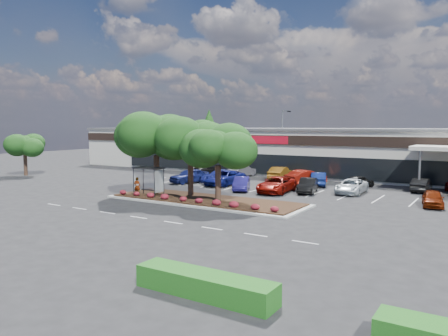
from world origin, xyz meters
The scene contains 29 objects.
ground centered at (0.00, 0.00, 0.00)m, with size 160.00×160.00×0.00m, color black.
retail_store centered at (0.06, 33.91, 3.15)m, with size 80.40×25.20×6.25m.
landscape_island centered at (-2.00, 4.00, 0.12)m, with size 18.00×6.00×0.26m.
lane_markings centered at (-0.14, 10.42, 0.01)m, with size 33.12×20.06×0.01m.
shrub_row centered at (-2.00, 1.90, 0.51)m, with size 17.00×0.80×0.50m, color maroon, non-canonical shape.
bus_shelter centered at (-7.50, 2.95, 2.31)m, with size 2.75×1.55×2.59m.
island_tree_west centered at (-8.00, 4.50, 4.21)m, with size 7.20×7.20×7.89m, color black, non-canonical shape.
island_tree_mid centered at (-4.50, 5.20, 3.92)m, with size 6.60×6.60×7.32m, color black, non-canonical shape.
island_tree_east centered at (-0.50, 3.70, 3.51)m, with size 5.80×5.80×6.50m, color black, non-canonical shape.
hedge_south_east centered at (10.00, -13.50, 0.45)m, with size 6.00×1.30×0.90m, color #125218.
tree_west_far centered at (-34.00, 8.00, 2.80)m, with size 4.80×4.80×5.61m, color black, non-canonical shape.
conifer_north_west centered at (-30.00, 46.00, 5.00)m, with size 4.40×4.40×10.00m, color black.
person_waiting centered at (-8.45, 2.30, 1.10)m, with size 0.61×0.40×1.67m, color #594C47.
light_pole centered at (-5.31, 27.31, 3.85)m, with size 1.43×0.64×8.75m.
car_0 centered at (-10.75, 13.41, 0.82)m, with size 1.95×4.84×1.65m, color navy.
car_1 centered at (-7.47, 15.03, 0.77)m, with size 1.62×4.66×1.53m, color navy.
car_2 centered at (-6.36, 14.06, 0.81)m, with size 2.70×5.85×1.63m, color navy.
car_3 centered at (-2.68, 11.49, 0.70)m, with size 1.48×4.25×1.40m, color navy.
car_4 centered at (0.97, 12.12, 0.79)m, with size 2.62×5.68×1.58m, color maroon.
car_5 centered at (3.67, 13.66, 0.73)m, with size 1.54×4.41×1.45m, color black.
car_6 centered at (7.47, 15.44, 0.71)m, with size 2.34×5.07×1.41m, color silver.
car_7 centered at (15.13, 12.04, 0.67)m, with size 1.59×3.94×1.34m, color #681D06.
car_9 centered at (-13.45, 20.84, 0.73)m, with size 2.42×5.25×1.46m, color black.
car_10 centered at (-8.55, 21.99, 0.75)m, with size 1.59×4.56×1.50m, color #515057.
car_11 centered at (-3.06, 21.78, 0.81)m, with size 1.72×4.93×1.63m, color brown.
car_12 centered at (1.31, 19.13, 0.84)m, with size 1.78×5.10×1.68m, color maroon.
car_13 centered at (2.79, 19.16, 0.75)m, with size 1.58×4.54×1.50m, color navy.
car_14 centered at (7.08, 19.78, 0.68)m, with size 1.61×4.01×1.37m, color black.
car_15 centered at (13.11, 20.40, 0.69)m, with size 1.47×4.21×1.39m, color black.
Camera 1 is at (19.42, -27.09, 6.64)m, focal length 35.00 mm.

